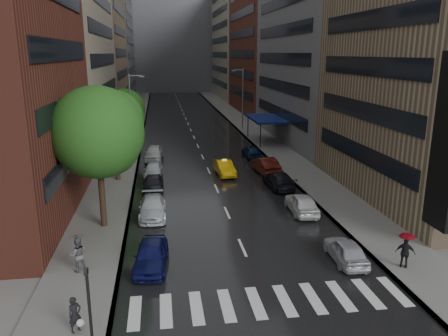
% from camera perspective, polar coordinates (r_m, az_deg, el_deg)
% --- Properties ---
extents(ground, '(220.00, 220.00, 0.00)m').
position_cam_1_polar(ground, '(23.29, 4.33, -14.48)').
color(ground, gray).
rests_on(ground, ground).
extents(road, '(14.00, 140.00, 0.01)m').
position_cam_1_polar(road, '(70.86, -4.60, 5.52)').
color(road, black).
rests_on(road, ground).
extents(sidewalk_left, '(4.00, 140.00, 0.15)m').
position_cam_1_polar(sidewalk_left, '(70.83, -11.91, 5.30)').
color(sidewalk_left, gray).
rests_on(sidewalk_left, ground).
extents(sidewalk_right, '(4.00, 140.00, 0.15)m').
position_cam_1_polar(sidewalk_right, '(72.00, 2.60, 5.76)').
color(sidewalk_right, gray).
rests_on(sidewalk_right, ground).
extents(crosswalk, '(13.15, 2.80, 0.01)m').
position_cam_1_polar(crosswalk, '(21.66, 6.08, -16.94)').
color(crosswalk, silver).
rests_on(crosswalk, ground).
extents(buildings_left, '(8.00, 108.00, 38.00)m').
position_cam_1_polar(buildings_left, '(79.38, -16.73, 17.54)').
color(buildings_left, maroon).
rests_on(buildings_left, ground).
extents(buildings_right, '(8.05, 109.10, 36.00)m').
position_cam_1_polar(buildings_right, '(79.06, 6.24, 17.37)').
color(buildings_right, '#937A5B').
rests_on(buildings_right, ground).
extents(building_far, '(40.00, 14.00, 32.00)m').
position_cam_1_polar(building_far, '(137.94, -6.80, 16.63)').
color(building_far, slate).
rests_on(building_far, ground).
extents(tree_near, '(5.94, 5.94, 9.46)m').
position_cam_1_polar(tree_near, '(28.91, -16.21, 4.46)').
color(tree_near, '#382619').
rests_on(tree_near, ground).
extents(tree_mid, '(5.19, 5.19, 8.27)m').
position_cam_1_polar(tree_mid, '(40.02, -14.10, 6.15)').
color(tree_mid, '#382619').
rests_on(tree_mid, ground).
extents(tree_far, '(4.67, 4.67, 7.44)m').
position_cam_1_polar(tree_far, '(52.23, -12.83, 7.52)').
color(tree_far, '#382619').
rests_on(tree_far, ground).
extents(taxi, '(1.77, 4.30, 1.38)m').
position_cam_1_polar(taxi, '(41.91, 0.06, 0.03)').
color(taxi, '#F7B30D').
rests_on(taxi, ground).
extents(parked_cars_left, '(2.28, 29.81, 1.59)m').
position_cam_1_polar(parked_cars_left, '(37.08, -9.24, -2.08)').
color(parked_cars_left, '#0F1249').
rests_on(parked_cars_left, ground).
extents(parked_cars_right, '(2.12, 29.58, 1.56)m').
position_cam_1_polar(parked_cars_right, '(37.79, 7.34, -1.70)').
color(parked_cars_right, '#AEADB3').
rests_on(parked_cars_right, ground).
extents(ped_bag_walker, '(0.70, 0.65, 1.57)m').
position_cam_1_polar(ped_bag_walker, '(19.94, -18.84, -17.76)').
color(ped_bag_walker, black).
rests_on(ped_bag_walker, sidewalk_left).
extents(ped_black_umbrella, '(1.04, 0.98, 2.09)m').
position_cam_1_polar(ped_black_umbrella, '(24.52, -18.59, -10.10)').
color(ped_black_umbrella, '#57575C').
rests_on(ped_black_umbrella, sidewalk_left).
extents(ped_red_umbrella, '(1.07, 0.88, 2.01)m').
position_cam_1_polar(ped_red_umbrella, '(25.60, 22.67, -9.53)').
color(ped_red_umbrella, black).
rests_on(ped_red_umbrella, sidewalk_right).
extents(traffic_light, '(0.18, 0.15, 3.45)m').
position_cam_1_polar(traffic_light, '(18.17, -17.25, -16.17)').
color(traffic_light, black).
rests_on(traffic_light, sidewalk_left).
extents(street_lamp_left, '(1.74, 0.22, 9.00)m').
position_cam_1_polar(street_lamp_left, '(50.30, -11.96, 7.07)').
color(street_lamp_left, gray).
rests_on(street_lamp_left, sidewalk_left).
extents(street_lamp_right, '(1.74, 0.22, 9.00)m').
position_cam_1_polar(street_lamp_right, '(66.28, 2.38, 9.17)').
color(street_lamp_right, gray).
rests_on(street_lamp_right, sidewalk_right).
extents(awning, '(4.00, 8.00, 3.12)m').
position_cam_1_polar(awning, '(57.06, 5.50, 6.43)').
color(awning, navy).
rests_on(awning, sidewalk_right).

